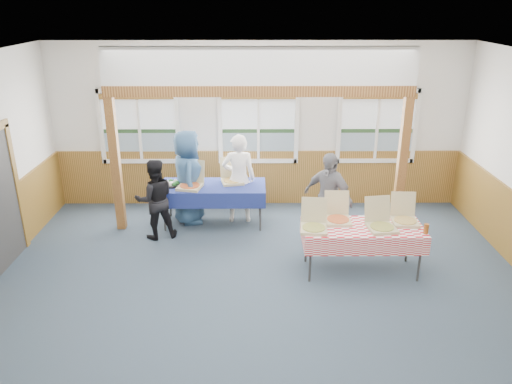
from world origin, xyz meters
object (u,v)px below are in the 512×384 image
table_right (363,230)px  person_grey (328,198)px  table_left (213,188)px  woman_white (239,179)px  woman_black (155,199)px  man_blue (188,177)px

table_right → person_grey: size_ratio=1.23×
table_left → woman_white: size_ratio=1.14×
woman_white → woman_black: 1.58m
table_left → woman_black: (-0.95, -0.56, 0.01)m
table_right → woman_black: bearing=140.4°
table_left → table_right: same height
table_right → man_blue: bearing=126.8°
table_right → woman_white: size_ratio=1.16×
woman_white → woman_black: size_ratio=1.18×
woman_white → table_right: bearing=133.4°
table_left → table_right: 2.94m
person_grey → table_right: bearing=-30.0°
table_right → woman_white: (-1.90, 1.88, 0.14)m
person_grey → man_blue: bearing=-158.1°
table_left → man_blue: bearing=167.4°
woman_white → man_blue: man_blue is taller
woman_white → man_blue: size_ratio=0.96×
woman_black → man_blue: 0.84m
table_left → person_grey: 2.10m
table_right → person_grey: 1.12m
table_left → person_grey: bearing=-18.8°
table_right → woman_black: woman_black is taller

